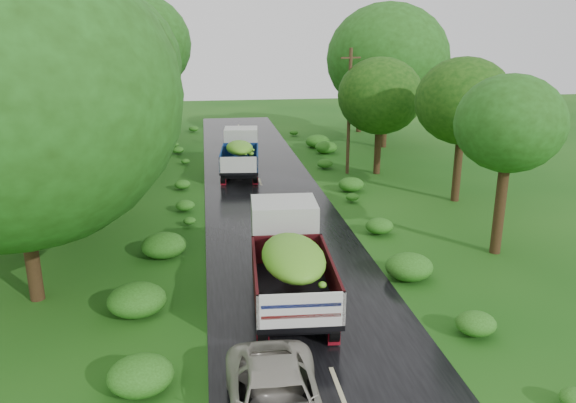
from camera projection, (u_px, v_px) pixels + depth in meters
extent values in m
plane|color=#12460F|center=(338.00, 386.00, 14.23)|extent=(120.00, 120.00, 0.00)
cube|color=black|center=(304.00, 297.00, 18.95)|extent=(6.50, 80.00, 0.02)
cube|color=#BFB78C|center=(338.00, 385.00, 14.22)|extent=(0.12, 1.60, 0.00)
cube|color=#BFB78C|center=(309.00, 310.00, 18.00)|extent=(0.12, 1.60, 0.00)
cube|color=#BFB78C|center=(290.00, 261.00, 21.78)|extent=(0.12, 1.60, 0.00)
cube|color=#BFB78C|center=(277.00, 227.00, 25.56)|extent=(0.12, 1.60, 0.00)
cube|color=#BFB78C|center=(268.00, 201.00, 29.35)|extent=(0.12, 1.60, 0.00)
cube|color=#BFB78C|center=(260.00, 182.00, 33.13)|extent=(0.12, 1.60, 0.00)
cube|color=#BFB78C|center=(254.00, 166.00, 36.91)|extent=(0.12, 1.60, 0.00)
cube|color=#BFB78C|center=(249.00, 153.00, 40.69)|extent=(0.12, 1.60, 0.00)
cube|color=#BFB78C|center=(245.00, 143.00, 44.47)|extent=(0.12, 1.60, 0.00)
cube|color=#BFB78C|center=(242.00, 134.00, 48.25)|extent=(0.12, 1.60, 0.00)
cube|color=#BFB78C|center=(239.00, 126.00, 52.03)|extent=(0.12, 1.60, 0.00)
cube|color=black|center=(290.00, 284.00, 18.33)|extent=(2.14, 5.97, 0.29)
cylinder|color=black|center=(257.00, 264.00, 20.32)|extent=(0.35, 1.06, 1.04)
cylinder|color=black|center=(312.00, 262.00, 20.49)|extent=(0.35, 1.06, 1.04)
cylinder|color=black|center=(261.00, 310.00, 17.02)|extent=(0.35, 1.06, 1.04)
cylinder|color=black|center=(327.00, 307.00, 17.19)|extent=(0.35, 1.06, 1.04)
cylinder|color=black|center=(262.00, 327.00, 16.00)|extent=(0.35, 1.06, 1.04)
cylinder|color=black|center=(332.00, 324.00, 16.17)|extent=(0.35, 1.06, 1.04)
cube|color=maroon|center=(263.00, 341.00, 15.73)|extent=(0.36, 0.06, 0.47)
cube|color=maroon|center=(334.00, 338.00, 15.90)|extent=(0.36, 0.06, 0.47)
cube|color=silver|center=(284.00, 227.00, 20.22)|extent=(2.41, 2.11, 1.98)
cube|color=black|center=(293.00, 293.00, 17.22)|extent=(2.65, 4.62, 0.17)
cube|color=#3F0B0D|center=(255.00, 277.00, 16.95)|extent=(0.34, 4.48, 0.99)
cube|color=#3F0B0D|center=(331.00, 274.00, 17.14)|extent=(0.34, 4.48, 0.99)
cube|color=#3F0B0D|center=(287.00, 249.00, 19.14)|extent=(2.40, 0.22, 0.99)
cube|color=silver|center=(301.00, 311.00, 14.95)|extent=(2.40, 0.22, 0.99)
ellipsoid|color=#4C951B|center=(293.00, 257.00, 16.86)|extent=(2.23, 3.88, 1.04)
cube|color=black|center=(241.00, 165.00, 34.55)|extent=(2.16, 5.50, 0.27)
cylinder|color=black|center=(227.00, 161.00, 36.41)|extent=(0.36, 0.97, 0.95)
cylinder|color=black|center=(256.00, 160.00, 36.50)|extent=(0.36, 0.97, 0.95)
cylinder|color=black|center=(224.00, 172.00, 33.39)|extent=(0.36, 0.97, 0.95)
cylinder|color=black|center=(255.00, 172.00, 33.47)|extent=(0.36, 0.97, 0.95)
cylinder|color=black|center=(223.00, 177.00, 32.46)|extent=(0.36, 0.97, 0.95)
cylinder|color=black|center=(255.00, 176.00, 32.54)|extent=(0.36, 0.97, 0.95)
cube|color=maroon|center=(223.00, 182.00, 32.21)|extent=(0.33, 0.07, 0.43)
cube|color=maroon|center=(255.00, 181.00, 32.29)|extent=(0.33, 0.07, 0.43)
cube|color=silver|center=(241.00, 142.00, 36.29)|extent=(2.27, 2.01, 1.81)
cube|color=black|center=(240.00, 166.00, 33.54)|extent=(2.58, 4.29, 0.15)
cube|color=navy|center=(222.00, 157.00, 33.33)|extent=(0.48, 4.08, 0.90)
cube|color=navy|center=(257.00, 157.00, 33.43)|extent=(0.48, 4.08, 0.90)
cube|color=navy|center=(241.00, 150.00, 35.30)|extent=(2.19, 0.29, 0.90)
cube|color=silver|center=(238.00, 165.00, 31.46)|extent=(2.19, 0.29, 0.90)
ellipsoid|color=#4C951B|center=(239.00, 148.00, 33.21)|extent=(2.17, 3.60, 0.95)
cylinder|color=#382616|center=(349.00, 113.00, 33.99)|extent=(0.26, 0.26, 7.60)
cube|color=#382616|center=(351.00, 58.00, 33.04)|extent=(1.30, 0.47, 0.10)
cylinder|color=black|center=(22.00, 190.00, 17.68)|extent=(0.46, 0.46, 7.63)
ellipsoid|color=#113C0B|center=(8.00, 97.00, 16.82)|extent=(4.56, 4.56, 4.10)
cylinder|color=black|center=(52.00, 154.00, 23.23)|extent=(0.46, 0.46, 7.40)
ellipsoid|color=#113C0B|center=(44.00, 85.00, 22.40)|extent=(4.67, 4.67, 4.20)
cylinder|color=black|center=(55.00, 144.00, 25.79)|extent=(0.45, 0.45, 7.16)
ellipsoid|color=#113C0B|center=(48.00, 84.00, 24.98)|extent=(3.37, 3.37, 3.04)
cylinder|color=black|center=(60.00, 109.00, 32.26)|extent=(0.48, 0.48, 8.44)
ellipsoid|color=#113C0B|center=(53.00, 52.00, 31.31)|extent=(4.77, 4.77, 4.30)
cylinder|color=black|center=(94.00, 114.00, 36.47)|extent=(0.44, 0.44, 6.73)
ellipsoid|color=#113C0B|center=(90.00, 74.00, 35.72)|extent=(3.51, 3.51, 3.16)
cylinder|color=black|center=(99.00, 103.00, 39.89)|extent=(0.45, 0.45, 7.17)
ellipsoid|color=#113C0B|center=(95.00, 64.00, 39.08)|extent=(4.91, 4.91, 4.42)
cylinder|color=black|center=(137.00, 85.00, 45.80)|extent=(0.48, 0.48, 8.53)
ellipsoid|color=#113C0B|center=(134.00, 44.00, 44.84)|extent=(4.26, 4.26, 3.83)
cylinder|color=black|center=(503.00, 181.00, 21.84)|extent=(0.42, 0.42, 5.97)
ellipsoid|color=#1F4812|center=(510.00, 123.00, 21.17)|extent=(2.88, 2.88, 2.59)
cylinder|color=black|center=(460.00, 145.00, 28.71)|extent=(0.42, 0.42, 5.92)
ellipsoid|color=#1F4812|center=(464.00, 101.00, 28.05)|extent=(3.12, 3.12, 2.80)
cylinder|color=black|center=(378.00, 130.00, 34.30)|extent=(0.41, 0.41, 5.46)
ellipsoid|color=#1F4812|center=(380.00, 96.00, 33.69)|extent=(3.20, 3.20, 2.88)
cylinder|color=black|center=(386.00, 98.00, 41.84)|extent=(0.46, 0.46, 7.43)
ellipsoid|color=#1F4812|center=(388.00, 59.00, 41.00)|extent=(4.24, 4.24, 3.81)
cylinder|color=black|center=(360.00, 96.00, 48.35)|extent=(0.43, 0.43, 6.16)
ellipsoid|color=#1F4812|center=(361.00, 69.00, 47.66)|extent=(3.18, 3.18, 2.86)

